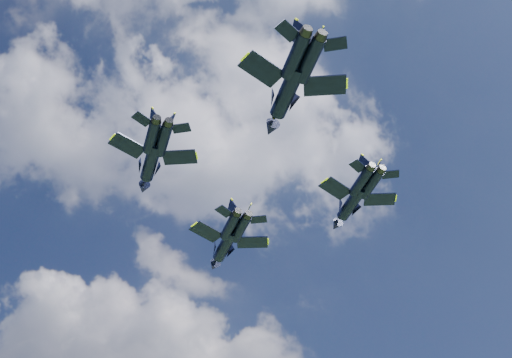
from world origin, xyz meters
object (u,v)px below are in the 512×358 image
object	(u,v)px
jet_left	(150,164)
jet_slot	(286,95)
jet_lead	(224,247)
jet_right	(350,204)

from	to	relation	value
jet_left	jet_slot	world-z (taller)	jet_left
jet_lead	jet_slot	bearing A→B (deg)	-95.76
jet_lead	jet_right	distance (m)	21.52
jet_left	jet_right	bearing A→B (deg)	0.21
jet_right	jet_lead	bearing A→B (deg)	127.88
jet_lead	jet_right	bearing A→B (deg)	-53.01
jet_right	jet_slot	size ratio (longest dim) A/B	0.89
jet_left	jet_slot	size ratio (longest dim) A/B	0.89
jet_slot	jet_left	bearing A→B (deg)	127.47
jet_lead	jet_right	size ratio (longest dim) A/B	1.10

